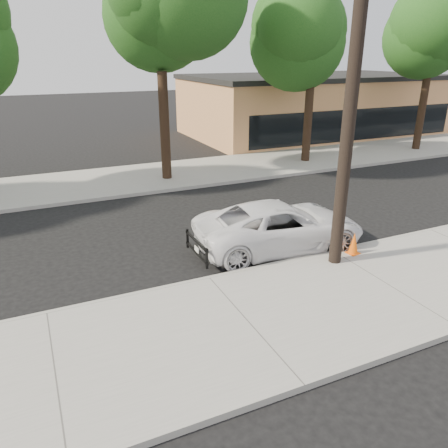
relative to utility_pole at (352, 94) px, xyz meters
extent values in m
plane|color=black|center=(-3.60, 2.70, -4.70)|extent=(120.00, 120.00, 0.00)
cube|color=gray|center=(-3.60, -1.60, -4.62)|extent=(90.00, 4.40, 0.15)
cube|color=gray|center=(-3.60, 11.20, -4.62)|extent=(90.00, 5.00, 0.15)
cube|color=#9E9B93|center=(-3.60, 0.60, -4.62)|extent=(90.00, 0.12, 0.16)
cube|color=tan|center=(12.40, 18.70, -2.70)|extent=(18.00, 10.00, 4.00)
cylinder|color=black|center=(0.00, 0.00, -0.05)|extent=(0.34, 0.34, 9.00)
cylinder|color=black|center=(-1.60, 10.50, -2.17)|extent=(0.44, 0.44, 4.75)
sphere|color=#154814|center=(-1.60, 10.50, 1.80)|extent=(4.80, 4.80, 4.80)
cylinder|color=black|center=(6.40, 10.80, -2.35)|extent=(0.44, 0.44, 4.40)
sphere|color=#154814|center=(6.40, 10.80, 1.30)|extent=(4.35, 4.35, 4.35)
sphere|color=#154814|center=(6.98, 10.36, 2.46)|extent=(3.48, 3.48, 3.48)
cylinder|color=black|center=(14.40, 10.60, -2.25)|extent=(0.44, 0.44, 4.60)
sphere|color=#154814|center=(14.40, 10.60, 1.60)|extent=(4.65, 4.65, 4.65)
imported|color=white|center=(-0.77, 1.74, -3.97)|extent=(5.40, 2.85, 1.45)
cube|color=#FD620D|center=(0.82, 0.20, -4.54)|extent=(0.38, 0.38, 0.02)
cone|color=#FD620D|center=(0.82, 0.20, -4.23)|extent=(0.34, 0.34, 0.64)
camera|label=1|loc=(-7.46, -8.80, 0.93)|focal=35.00mm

